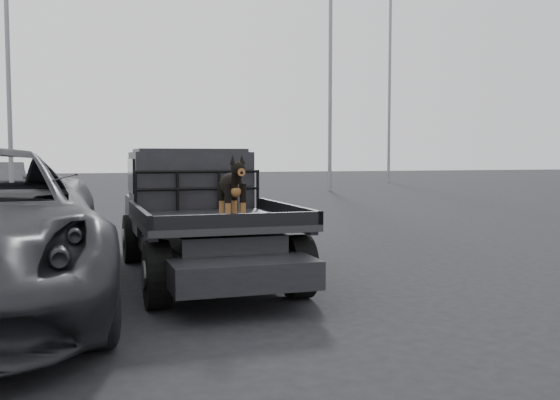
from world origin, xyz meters
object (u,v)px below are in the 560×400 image
object	(u,v)px
floodlight_mid	(330,44)
floodlight_far	(390,62)
flatbed_ute	(202,244)
floodlight_near	(6,2)
dog	(232,190)
distant_car_a	(10,175)

from	to	relation	value
floodlight_mid	floodlight_far	xyz separation A→B (m)	(7.50, 8.05, 0.66)
flatbed_ute	floodlight_mid	bearing A→B (deg)	62.70
floodlight_near	floodlight_mid	xyz separation A→B (m)	(14.27, 1.49, -0.59)
dog	floodlight_mid	size ratio (longest dim) A/B	0.06
flatbed_ute	dog	xyz separation A→B (m)	(0.09, -1.42, 0.83)
dog	floodlight_far	bearing A→B (deg)	58.94
distant_car_a	floodlight_near	size ratio (longest dim) A/B	0.29
dog	floodlight_near	world-z (taller)	floodlight_near
dog	floodlight_far	world-z (taller)	floodlight_far
flatbed_ute	floodlight_near	world-z (taller)	floodlight_near
dog	floodlight_mid	distance (m)	24.09
dog	distant_car_a	distance (m)	30.49
flatbed_ute	dog	size ratio (longest dim) A/B	7.30
floodlight_mid	floodlight_far	bearing A→B (deg)	47.06
floodlight_mid	floodlight_far	size ratio (longest dim) A/B	0.91
floodlight_near	floodlight_mid	bearing A→B (deg)	5.95
distant_car_a	floodlight_mid	size ratio (longest dim) A/B	0.32
distant_car_a	floodlight_far	xyz separation A→B (m)	(22.79, -0.88, 7.08)
flatbed_ute	dog	world-z (taller)	dog
flatbed_ute	floodlight_near	size ratio (longest dim) A/B	0.38
floodlight_mid	floodlight_far	world-z (taller)	floodlight_far
dog	floodlight_near	distance (m)	21.06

